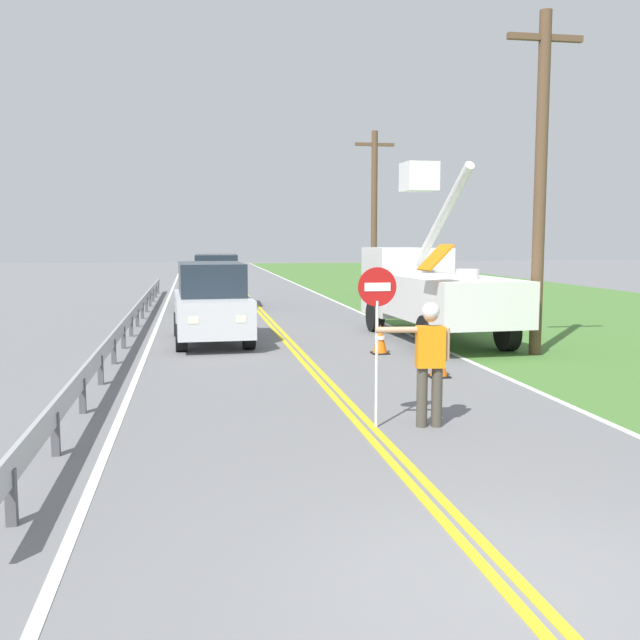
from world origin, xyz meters
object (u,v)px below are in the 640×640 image
oncoming_suv_nearest (211,302)px  traffic_cone_lead (439,360)px  utility_bucket_truck (430,288)px  traffic_cone_mid (380,340)px  flagger_worker (429,356)px  stop_sign_paddle (377,311)px  utility_pole_mid (374,211)px  oncoming_suv_second (217,281)px  utility_pole_near (540,179)px

oncoming_suv_nearest → traffic_cone_lead: bearing=-52.7°
utility_bucket_truck → traffic_cone_mid: size_ratio=9.87×
flagger_worker → traffic_cone_lead: flagger_worker is taller
flagger_worker → stop_sign_paddle: stop_sign_paddle is taller
utility_pole_mid → traffic_cone_lead: utility_pole_mid is taller
utility_pole_mid → oncoming_suv_second: bearing=-155.4°
utility_pole_near → utility_pole_mid: utility_pole_near is taller
stop_sign_paddle → oncoming_suv_nearest: size_ratio=0.50×
oncoming_suv_nearest → traffic_cone_lead: oncoming_suv_nearest is taller
oncoming_suv_second → traffic_cone_lead: (3.85, -15.64, -0.72)m
flagger_worker → oncoming_suv_second: (-2.44, 19.27, 0.01)m
utility_pole_near → traffic_cone_mid: (-3.60, 0.71, -3.77)m
utility_pole_mid → stop_sign_paddle: bearing=-103.9°
utility_bucket_truck → oncoming_suv_nearest: (-5.93, 0.19, -0.33)m
utility_pole_mid → utility_bucket_truck: bearing=-97.5°
utility_bucket_truck → utility_pole_mid: size_ratio=0.92×
oncoming_suv_second → traffic_cone_lead: bearing=-76.2°
oncoming_suv_second → utility_pole_near: bearing=-62.1°
stop_sign_paddle → traffic_cone_mid: (1.77, 6.61, -1.37)m
oncoming_suv_nearest → oncoming_suv_second: bearing=87.4°
oncoming_suv_second → traffic_cone_mid: bearing=-74.7°
flagger_worker → utility_pole_mid: utility_pole_mid is taller
oncoming_suv_second → utility_pole_near: size_ratio=0.59×
oncoming_suv_second → flagger_worker: bearing=-82.8°
stop_sign_paddle → traffic_cone_mid: size_ratio=3.33×
oncoming_suv_nearest → oncoming_suv_second: size_ratio=1.00×
utility_pole_near → oncoming_suv_nearest: bearing=156.0°
stop_sign_paddle → traffic_cone_lead: stop_sign_paddle is taller
stop_sign_paddle → oncoming_suv_nearest: (-2.14, 9.23, -0.65)m
oncoming_suv_second → utility_pole_near: utility_pole_near is taller
stop_sign_paddle → utility_pole_near: bearing=47.7°
stop_sign_paddle → traffic_cone_mid: 6.98m
stop_sign_paddle → oncoming_suv_second: (-1.68, 19.20, -0.65)m
stop_sign_paddle → traffic_cone_mid: bearing=75.0°
traffic_cone_mid → oncoming_suv_second: bearing=105.3°
oncoming_suv_nearest → utility_pole_near: (7.50, -3.34, 3.04)m
oncoming_suv_second → stop_sign_paddle: bearing=-85.0°
utility_bucket_truck → oncoming_suv_second: (-5.47, 10.16, -0.33)m
oncoming_suv_second → utility_pole_mid: bearing=24.6°
utility_bucket_truck → traffic_cone_mid: utility_bucket_truck is taller
flagger_worker → utility_bucket_truck: 9.61m
utility_pole_mid → flagger_worker: bearing=-102.0°
utility_pole_near → utility_pole_mid: 16.62m
utility_bucket_truck → utility_pole_mid: utility_pole_mid is taller
flagger_worker → oncoming_suv_nearest: bearing=107.3°
traffic_cone_lead → traffic_cone_mid: same height
flagger_worker → oncoming_suv_nearest: oncoming_suv_nearest is taller
utility_pole_near → traffic_cone_lead: (-3.19, -2.33, -3.77)m
oncoming_suv_nearest → utility_pole_mid: 15.62m
utility_pole_mid → traffic_cone_mid: size_ratio=10.77×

